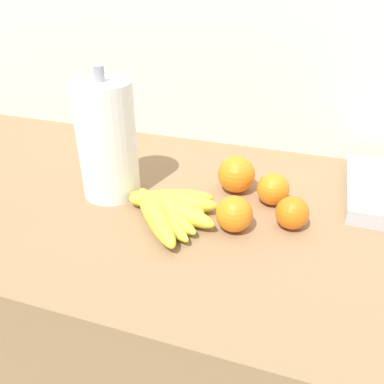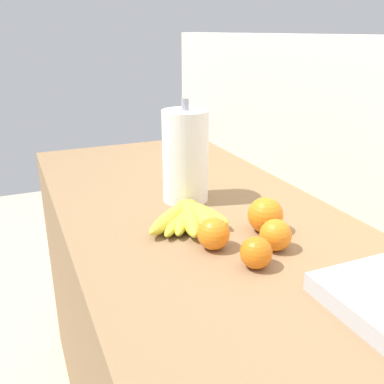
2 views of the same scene
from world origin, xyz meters
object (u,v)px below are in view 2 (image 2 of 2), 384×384
object	(u,v)px
orange_back_right	(214,234)
orange_far_right	(265,215)
banana_bunch	(189,216)
orange_right	(256,253)
orange_front	(276,235)
paper_towel_roll	(185,156)

from	to	relation	value
orange_back_right	orange_far_right	world-z (taller)	orange_far_right
banana_bunch	orange_right	bearing A→B (deg)	9.75
banana_bunch	orange_front	distance (m)	0.23
orange_far_right	orange_front	bearing A→B (deg)	-18.11
orange_front	orange_right	distance (m)	0.09
orange_back_right	orange_front	bearing A→B (deg)	65.01
orange_back_right	paper_towel_roll	xyz separation A→B (m)	(-0.29, 0.05, 0.09)
orange_front	orange_far_right	size ratio (longest dim) A/B	0.83
orange_front	orange_right	xyz separation A→B (m)	(0.05, -0.08, -0.00)
orange_far_right	orange_right	bearing A→B (deg)	-38.04
paper_towel_roll	orange_right	bearing A→B (deg)	-1.73
orange_front	orange_right	world-z (taller)	orange_front
orange_right	orange_far_right	size ratio (longest dim) A/B	0.78
banana_bunch	paper_towel_roll	bearing A→B (deg)	160.27
orange_front	orange_far_right	world-z (taller)	orange_far_right
banana_bunch	orange_far_right	distance (m)	0.18
orange_far_right	paper_towel_roll	distance (m)	0.29
orange_back_right	orange_right	size ratio (longest dim) A/B	1.09
orange_front	orange_right	size ratio (longest dim) A/B	1.06
orange_right	paper_towel_roll	bearing A→B (deg)	178.27
banana_bunch	paper_towel_roll	size ratio (longest dim) A/B	0.77
banana_bunch	orange_far_right	size ratio (longest dim) A/B	2.60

